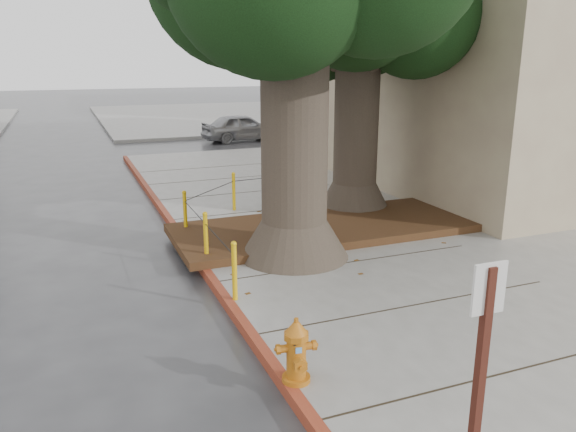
% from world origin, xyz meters
% --- Properties ---
extents(ground, '(140.00, 140.00, 0.00)m').
position_xyz_m(ground, '(0.00, 0.00, 0.00)').
color(ground, '#28282B').
rests_on(ground, ground).
extents(sidewalk_main, '(16.00, 26.00, 0.15)m').
position_xyz_m(sidewalk_main, '(6.00, 2.50, 0.07)').
color(sidewalk_main, slate).
rests_on(sidewalk_main, ground).
extents(sidewalk_far, '(16.00, 20.00, 0.15)m').
position_xyz_m(sidewalk_far, '(6.00, 30.00, 0.07)').
color(sidewalk_far, slate).
rests_on(sidewalk_far, ground).
extents(curb_red, '(0.14, 26.00, 0.16)m').
position_xyz_m(curb_red, '(-2.00, 2.50, 0.07)').
color(curb_red, maroon).
rests_on(curb_red, ground).
extents(planter_bed, '(6.40, 2.60, 0.16)m').
position_xyz_m(planter_bed, '(0.90, 3.90, 0.23)').
color(planter_bed, black).
rests_on(planter_bed, sidewalk_main).
extents(building_corner, '(12.00, 13.00, 10.00)m').
position_xyz_m(building_corner, '(10.00, 8.50, 5.00)').
color(building_corner, tan).
rests_on(building_corner, ground).
extents(building_side_white, '(10.00, 10.00, 9.00)m').
position_xyz_m(building_side_white, '(16.00, 26.00, 4.50)').
color(building_side_white, silver).
rests_on(building_side_white, ground).
extents(building_side_grey, '(12.00, 14.00, 12.00)m').
position_xyz_m(building_side_grey, '(22.00, 32.00, 6.00)').
color(building_side_grey, slate).
rests_on(building_side_grey, ground).
extents(bollard_ring, '(3.79, 5.39, 0.95)m').
position_xyz_m(bollard_ring, '(-0.87, 4.38, 0.66)').
color(bollard_ring, '#DEAA0C').
rests_on(bollard_ring, sidewalk_main).
extents(fire_hydrant, '(0.42, 0.39, 0.79)m').
position_xyz_m(fire_hydrant, '(-1.90, -1.24, 0.53)').
color(fire_hydrant, '#BE6713').
rests_on(fire_hydrant, sidewalk_main).
extents(signpost, '(0.24, 0.06, 2.40)m').
position_xyz_m(signpost, '(-1.81, -4.02, 1.51)').
color(signpost, '#471911').
rests_on(signpost, sidewalk_main).
extents(car_silver, '(3.84, 1.83, 1.27)m').
position_xyz_m(car_silver, '(3.67, 18.68, 0.63)').
color(car_silver, '#949599').
rests_on(car_silver, ground).
extents(car_red, '(3.33, 1.42, 1.07)m').
position_xyz_m(car_red, '(7.10, 19.93, 0.53)').
color(car_red, maroon).
rests_on(car_red, ground).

